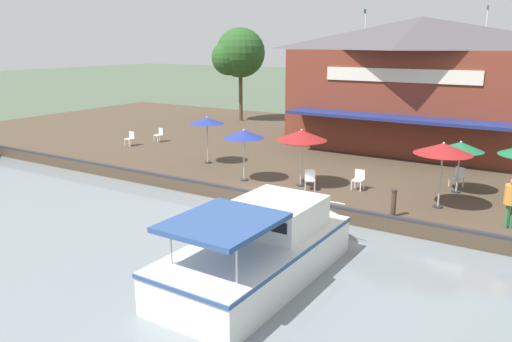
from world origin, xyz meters
The scene contains 18 objects.
ground_plane centered at (0.00, 0.00, 0.00)m, with size 220.00×220.00×0.00m, color #4C5B47.
quay_deck centered at (-11.00, 0.00, 0.30)m, with size 22.00×56.00×0.60m, color #4C3D2D.
quay_edge_fender centered at (-0.10, 0.00, 0.65)m, with size 0.20×50.40×0.10m, color #2D2D33.
waterfront_restaurant centered at (-13.44, 2.76, 4.42)m, with size 9.56×14.21×8.05m.
patio_umbrella_far_corner centered at (-2.23, 6.69, 2.88)m, with size 2.13×2.13×2.53m.
patio_umbrella_near_quay_edge centered at (-4.70, 6.88, 2.55)m, with size 1.86×1.86×2.18m.
patio_umbrella_mid_patio_right centered at (-3.44, -5.15, 2.81)m, with size 1.74×1.74×2.42m.
patio_umbrella_by_entrance centered at (-1.58, -1.67, 2.73)m, with size 1.85×1.85×2.36m.
patio_umbrella_back_row centered at (-2.14, 0.90, 2.84)m, with size 2.19×2.19×2.51m.
cafe_chair_under_first_umbrella centered at (-2.93, 3.26, 1.08)m, with size 0.45×0.45×0.85m.
cafe_chair_back_row_seat centered at (-1.86, 1.49, 1.08)m, with size 0.59×0.59×0.85m.
cafe_chair_mid_patio centered at (-5.62, 6.75, 1.08)m, with size 0.58×0.58×0.85m.
cafe_chair_far_corner_seat centered at (-4.58, -11.88, 1.08)m, with size 0.47×0.47×0.85m.
cafe_chair_beside_entrance centered at (-6.44, -11.24, 1.08)m, with size 0.54×0.54×0.85m.
person_at_quay_edge centered at (-1.26, 9.20, 1.69)m, with size 0.49×0.49×1.73m.
motorboat_nearest_quay centered at (4.78, 3.42, 0.87)m, with size 7.86×3.02×2.28m.
mooring_post centered at (-0.35, 5.53, 1.10)m, with size 0.22×0.22×0.99m.
tree_upstream_bank centered at (-16.41, -11.94, 5.81)m, with size 4.03×3.84×7.25m.
Camera 1 is at (16.70, 10.31, 6.66)m, focal length 35.00 mm.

